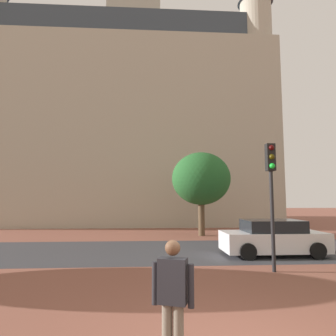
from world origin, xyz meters
TOP-DOWN VIEW (x-y plane):
  - ground_plane at (0.00, 10.00)m, footprint 120.00×120.00m
  - street_asphalt_strip at (0.00, 9.46)m, footprint 120.00×6.30m
  - landmark_building at (-3.26, 27.54)m, footprint 27.01×16.02m
  - person_skater at (-0.78, 0.08)m, footprint 0.58×0.38m
  - car_white at (4.01, 8.08)m, footprint 4.14×2.04m
  - traffic_light_pole at (2.87, 5.32)m, footprint 0.28×0.34m
  - tree_curb_far at (2.21, 14.76)m, footprint 3.73×3.73m

SIDE VIEW (x-z plane):
  - ground_plane at x=0.00m, z-range 0.00..0.00m
  - street_asphalt_strip at x=0.00m, z-range 0.00..0.00m
  - car_white at x=4.01m, z-range -0.02..1.41m
  - person_skater at x=-0.78m, z-range 0.10..1.83m
  - traffic_light_pole at x=2.87m, z-range 0.84..4.97m
  - tree_curb_far at x=2.21m, z-range 0.94..6.23m
  - landmark_building at x=-3.26m, z-range -6.36..26.50m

